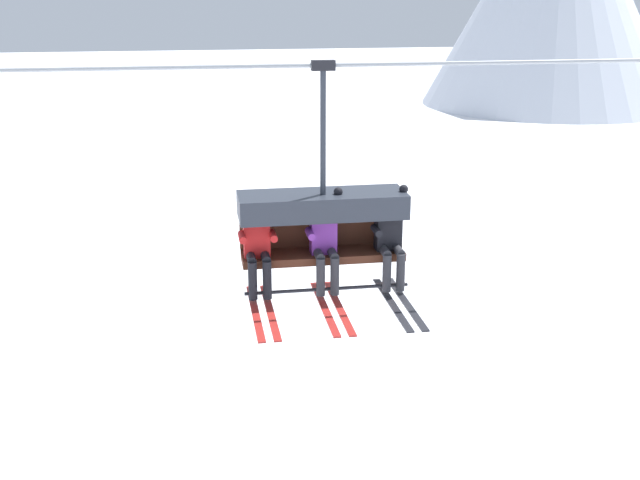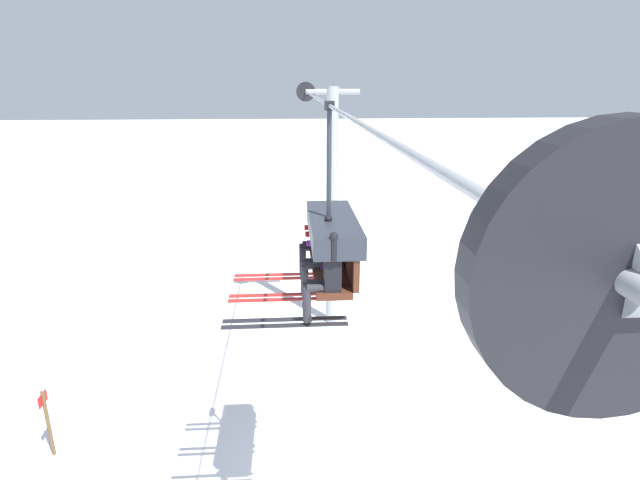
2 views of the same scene
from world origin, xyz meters
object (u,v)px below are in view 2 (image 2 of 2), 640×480
trail_sign (47,420)px  skier_red (315,239)px  lift_tower_near (331,205)px  skier_purple (319,254)px  chairlift_chair (334,236)px  skier_black (323,275)px

trail_sign → skier_red: bearing=74.3°
lift_tower_near → skier_purple: 8.53m
lift_tower_near → trail_sign: 9.44m
chairlift_chair → skier_black: 0.91m
skier_red → trail_sign: size_ratio=1.06×
chairlift_chair → skier_purple: (0.00, -0.21, -0.28)m
skier_red → skier_purple: 0.84m
skier_purple → trail_sign: bearing=-113.2°
lift_tower_near → skier_red: bearing=-7.0°
lift_tower_near → chairlift_chair: (8.38, -0.71, 1.61)m
skier_red → chairlift_chair: bearing=14.8°
lift_tower_near → skier_purple: bearing=-6.3°
lift_tower_near → chairlift_chair: bearing=-4.8°
skier_red → lift_tower_near: bearing=173.0°
trail_sign → chairlift_chair: bearing=67.6°
chairlift_chair → trail_sign: bearing=-112.4°
skier_purple → skier_black: size_ratio=1.00×
lift_tower_near → chairlift_chair: lift_tower_near is taller
skier_black → trail_sign: skier_black is taller
chairlift_chair → skier_purple: bearing=-89.1°
skier_red → skier_purple: size_ratio=1.00×
chairlift_chair → trail_sign: chairlift_chair is taller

